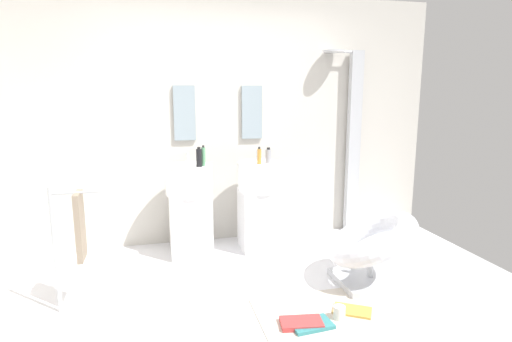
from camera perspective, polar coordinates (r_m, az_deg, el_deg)
name	(u,v)px	position (r m, az deg, el deg)	size (l,w,h in m)	color
ground_plane	(254,312)	(3.31, -0.27, -18.68)	(4.80, 3.60, 0.04)	silver
rear_partition	(218,121)	(4.51, -5.22, 6.83)	(4.80, 0.10, 2.60)	beige
pedestal_sink_left	(190,208)	(4.19, -8.98, -4.96)	(0.45, 0.45, 1.01)	white
pedestal_sink_right	(260,203)	(4.30, 0.55, -4.40)	(0.45, 0.45, 1.01)	white
vanity_mirror_left	(184,113)	(4.40, -9.74, 7.78)	(0.22, 0.03, 0.56)	#8C9EA8
vanity_mirror_right	(252,112)	(4.51, -0.57, 8.00)	(0.22, 0.03, 0.56)	#8C9EA8
shower_column	(352,139)	(4.88, 13.01, 4.30)	(0.49, 0.24, 2.05)	#B7BABF
lounge_chair	(371,244)	(3.68, 15.46, -9.59)	(1.01, 1.00, 0.65)	#B7BABF
towel_rack	(76,229)	(3.31, -23.34, -7.30)	(0.37, 0.22, 0.95)	#B7BABF
area_rug	(326,317)	(3.24, 9.51, -19.03)	(0.97, 0.77, 0.01)	beige
magazine_red	(301,323)	(3.10, 6.22, -19.91)	(0.29, 0.17, 0.03)	#B73838
magazine_ochre	(352,310)	(3.33, 13.00, -18.04)	(0.27, 0.16, 0.02)	gold
magazine_teal	(311,324)	(3.10, 7.57, -20.03)	(0.29, 0.18, 0.02)	teal
coffee_mug	(339,312)	(3.20, 11.29, -18.39)	(0.09, 0.09, 0.09)	white
soap_bottle_black	(199,158)	(3.97, -7.77, 1.83)	(0.05, 0.05, 0.19)	black
soap_bottle_grey	(268,156)	(4.13, 1.71, 2.05)	(0.06, 0.06, 0.16)	#99999E
soap_bottle_green	(203,156)	(4.01, -7.18, 2.00)	(0.04, 0.04, 0.20)	#59996B
soap_bottle_amber	(259,156)	(4.09, 0.44, 2.05)	(0.04, 0.04, 0.17)	#C68C38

